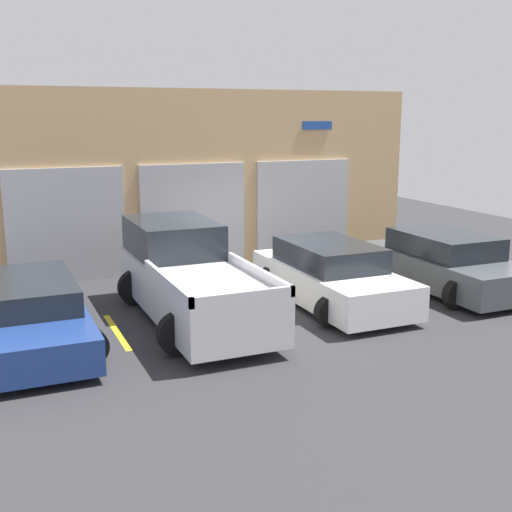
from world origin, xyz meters
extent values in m
plane|color=#2D2D30|center=(0.00, 0.00, 0.00)|extent=(28.00, 28.00, 0.00)
cube|color=tan|center=(0.00, 3.30, 2.33)|extent=(12.34, 0.60, 4.66)
cube|color=#ADADB2|center=(-3.40, 2.96, 1.40)|extent=(2.80, 0.08, 2.79)
cube|color=#ADADB2|center=(-0.20, 2.96, 1.40)|extent=(2.80, 0.08, 2.79)
cube|color=#ADADB2|center=(3.00, 2.96, 1.40)|extent=(2.80, 0.08, 2.79)
cube|color=#1E4799|center=(3.39, 2.97, 3.73)|extent=(0.90, 0.03, 0.22)
cube|color=silver|center=(-1.54, -1.16, 0.66)|extent=(1.80, 5.23, 0.89)
cube|color=#1E2328|center=(-1.54, 0.27, 1.46)|extent=(1.66, 2.35, 0.72)
cube|color=silver|center=(-2.40, -2.34, 1.19)|extent=(0.08, 2.88, 0.18)
cube|color=silver|center=(-0.68, -2.34, 1.19)|extent=(0.08, 2.88, 0.18)
cube|color=silver|center=(-1.54, -3.74, 1.19)|extent=(1.80, 0.08, 0.18)
cylinder|color=black|center=(-2.33, 0.46, 0.38)|extent=(0.76, 0.22, 0.76)
cylinder|color=black|center=(-0.75, 0.46, 0.38)|extent=(0.76, 0.22, 0.76)
cylinder|color=black|center=(-2.33, -2.78, 0.38)|extent=(0.76, 0.22, 0.76)
cylinder|color=black|center=(-0.75, -2.78, 0.38)|extent=(0.76, 0.22, 0.76)
cube|color=white|center=(1.54, -1.16, 0.49)|extent=(1.79, 4.37, 0.69)
cube|color=#1E2328|center=(1.54, -1.05, 1.09)|extent=(1.57, 2.40, 0.51)
cylinder|color=black|center=(0.76, 0.19, 0.31)|extent=(0.62, 0.22, 0.62)
cylinder|color=black|center=(2.32, 0.19, 0.31)|extent=(0.62, 0.22, 0.62)
cylinder|color=black|center=(0.76, -2.52, 0.31)|extent=(0.62, 0.22, 0.62)
cylinder|color=black|center=(2.32, -2.52, 0.31)|extent=(0.62, 0.22, 0.62)
cube|color=navy|center=(-4.63, -1.16, 0.44)|extent=(1.84, 4.78, 0.59)
cube|color=#1E2328|center=(-4.63, -1.04, 0.95)|extent=(1.62, 2.63, 0.44)
cylinder|color=black|center=(-3.82, 0.32, 0.32)|extent=(0.64, 0.22, 0.64)
cylinder|color=black|center=(-3.82, -2.64, 0.32)|extent=(0.64, 0.22, 0.64)
cube|color=#474C51|center=(4.63, -1.16, 0.48)|extent=(1.85, 4.38, 0.68)
cube|color=#1E2328|center=(4.63, -1.05, 1.07)|extent=(1.63, 2.41, 0.50)
cylinder|color=black|center=(3.81, 0.20, 0.32)|extent=(0.63, 0.22, 0.63)
cylinder|color=black|center=(5.44, 0.20, 0.32)|extent=(0.63, 0.22, 0.63)
cylinder|color=black|center=(3.81, -2.52, 0.32)|extent=(0.63, 0.22, 0.63)
cube|color=gold|center=(-3.08, -1.16, 0.00)|extent=(0.12, 2.20, 0.01)
cube|color=gold|center=(0.00, -1.16, 0.00)|extent=(0.12, 2.20, 0.01)
cube|color=gold|center=(3.08, -1.16, 0.00)|extent=(0.12, 2.20, 0.01)
cube|color=gold|center=(6.17, -1.16, 0.00)|extent=(0.12, 2.20, 0.01)
camera|label=1|loc=(-5.23, -12.79, 4.02)|focal=45.00mm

